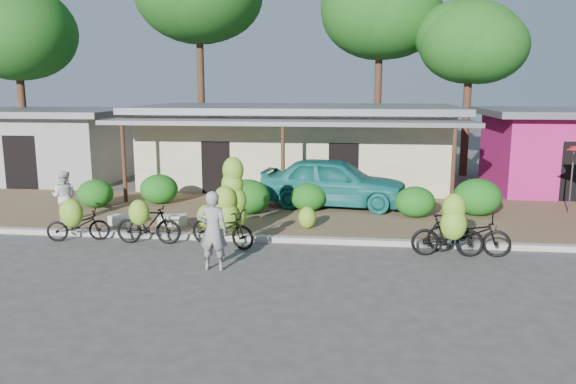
{
  "coord_description": "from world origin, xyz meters",
  "views": [
    {
      "loc": [
        2.39,
        -12.51,
        4.12
      ],
      "look_at": [
        0.55,
        2.92,
        1.2
      ],
      "focal_mm": 35.0,
      "sensor_mm": 36.0,
      "label": 1
    }
  ],
  "objects_px": {
    "sack_near": "(172,220)",
    "bike_right": "(449,230)",
    "bike_far_left": "(77,223)",
    "tree_back_left": "(14,30)",
    "tree_center_right": "(376,10)",
    "teal_van": "(334,182)",
    "bike_far_right": "(469,234)",
    "sack_far": "(122,221)",
    "tree_near_right": "(466,40)",
    "bike_center": "(227,213)",
    "vendor": "(213,231)",
    "bike_left": "(147,223)",
    "bystander": "(64,196)"
  },
  "relations": [
    {
      "from": "bike_far_left",
      "to": "bike_right",
      "type": "relative_size",
      "value": 0.99
    },
    {
      "from": "sack_near",
      "to": "teal_van",
      "type": "xyz_separation_m",
      "value": [
        4.58,
        3.23,
        0.69
      ]
    },
    {
      "from": "bike_far_right",
      "to": "sack_far",
      "type": "height_order",
      "value": "bike_far_right"
    },
    {
      "from": "tree_back_left",
      "to": "bike_right",
      "type": "xyz_separation_m",
      "value": [
        18.4,
        -12.12,
        -6.01
      ]
    },
    {
      "from": "sack_near",
      "to": "bike_right",
      "type": "bearing_deg",
      "value": -14.59
    },
    {
      "from": "tree_back_left",
      "to": "bike_far_right",
      "type": "distance_m",
      "value": 23.11
    },
    {
      "from": "tree_center_right",
      "to": "bike_left",
      "type": "bearing_deg",
      "value": -112.41
    },
    {
      "from": "bystander",
      "to": "tree_back_left",
      "type": "bearing_deg",
      "value": -57.76
    },
    {
      "from": "teal_van",
      "to": "bystander",
      "type": "bearing_deg",
      "value": 119.52
    },
    {
      "from": "teal_van",
      "to": "tree_back_left",
      "type": "bearing_deg",
      "value": 73.28
    },
    {
      "from": "tree_center_right",
      "to": "sack_near",
      "type": "xyz_separation_m",
      "value": [
        -6.18,
        -13.65,
        -7.55
      ]
    },
    {
      "from": "bike_far_left",
      "to": "tree_back_left",
      "type": "bearing_deg",
      "value": 21.15
    },
    {
      "from": "teal_van",
      "to": "sack_far",
      "type": "bearing_deg",
      "value": 126.83
    },
    {
      "from": "tree_back_left",
      "to": "bike_far_left",
      "type": "xyz_separation_m",
      "value": [
        8.72,
        -11.78,
        -6.19
      ]
    },
    {
      "from": "sack_far",
      "to": "bike_far_left",
      "type": "bearing_deg",
      "value": -113.35
    },
    {
      "from": "tree_near_right",
      "to": "sack_near",
      "type": "bearing_deg",
      "value": -131.16
    },
    {
      "from": "bike_far_left",
      "to": "bike_far_right",
      "type": "distance_m",
      "value": 10.22
    },
    {
      "from": "bike_far_left",
      "to": "sack_far",
      "type": "relative_size",
      "value": 2.32
    },
    {
      "from": "sack_far",
      "to": "bike_center",
      "type": "bearing_deg",
      "value": -19.26
    },
    {
      "from": "tree_back_left",
      "to": "tree_near_right",
      "type": "height_order",
      "value": "tree_back_left"
    },
    {
      "from": "bike_center",
      "to": "sack_far",
      "type": "xyz_separation_m",
      "value": [
        -3.43,
        1.2,
        -0.59
      ]
    },
    {
      "from": "tree_center_right",
      "to": "bike_left",
      "type": "relative_size",
      "value": 5.7
    },
    {
      "from": "bike_left",
      "to": "vendor",
      "type": "distance_m",
      "value": 2.91
    },
    {
      "from": "teal_van",
      "to": "sack_near",
      "type": "bearing_deg",
      "value": 132.68
    },
    {
      "from": "bike_far_left",
      "to": "vendor",
      "type": "relative_size",
      "value": 0.95
    },
    {
      "from": "tree_back_left",
      "to": "sack_far",
      "type": "distance_m",
      "value": 15.35
    },
    {
      "from": "bike_far_right",
      "to": "sack_near",
      "type": "distance_m",
      "value": 8.27
    },
    {
      "from": "vendor",
      "to": "bike_left",
      "type": "bearing_deg",
      "value": -39.01
    },
    {
      "from": "vendor",
      "to": "teal_van",
      "type": "bearing_deg",
      "value": -110.26
    },
    {
      "from": "bike_far_right",
      "to": "teal_van",
      "type": "bearing_deg",
      "value": 50.38
    },
    {
      "from": "tree_near_right",
      "to": "bike_far_left",
      "type": "bearing_deg",
      "value": -132.76
    },
    {
      "from": "tree_back_left",
      "to": "bystander",
      "type": "bearing_deg",
      "value": -53.42
    },
    {
      "from": "bike_center",
      "to": "vendor",
      "type": "xyz_separation_m",
      "value": [
        0.15,
        -2.1,
        0.07
      ]
    },
    {
      "from": "tree_center_right",
      "to": "bike_right",
      "type": "bearing_deg",
      "value": -84.89
    },
    {
      "from": "sack_near",
      "to": "vendor",
      "type": "xyz_separation_m",
      "value": [
        2.12,
        -3.47,
        0.65
      ]
    },
    {
      "from": "sack_far",
      "to": "teal_van",
      "type": "distance_m",
      "value": 6.97
    },
    {
      "from": "bike_right",
      "to": "teal_van",
      "type": "xyz_separation_m",
      "value": [
        -3.0,
        5.21,
        0.24
      ]
    },
    {
      "from": "bike_center",
      "to": "teal_van",
      "type": "bearing_deg",
      "value": -8.4
    },
    {
      "from": "bike_right",
      "to": "sack_far",
      "type": "height_order",
      "value": "bike_right"
    },
    {
      "from": "tree_back_left",
      "to": "tree_center_right",
      "type": "bearing_deg",
      "value": 11.63
    },
    {
      "from": "sack_near",
      "to": "bike_far_left",
      "type": "bearing_deg",
      "value": -142.11
    },
    {
      "from": "bike_center",
      "to": "sack_near",
      "type": "bearing_deg",
      "value": 76.45
    },
    {
      "from": "bike_left",
      "to": "sack_near",
      "type": "height_order",
      "value": "bike_left"
    },
    {
      "from": "sack_near",
      "to": "vendor",
      "type": "distance_m",
      "value": 4.11
    },
    {
      "from": "bike_far_left",
      "to": "bike_far_right",
      "type": "relative_size",
      "value": 0.82
    },
    {
      "from": "tree_near_right",
      "to": "sack_far",
      "type": "xyz_separation_m",
      "value": [
        -11.65,
        -11.81,
        -5.94
      ]
    },
    {
      "from": "tree_back_left",
      "to": "teal_van",
      "type": "relative_size",
      "value": 1.8
    },
    {
      "from": "tree_near_right",
      "to": "bike_center",
      "type": "distance_m",
      "value": 16.29
    },
    {
      "from": "tree_near_right",
      "to": "sack_near",
      "type": "height_order",
      "value": "tree_near_right"
    },
    {
      "from": "tree_back_left",
      "to": "bike_right",
      "type": "relative_size",
      "value": 5.01
    }
  ]
}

